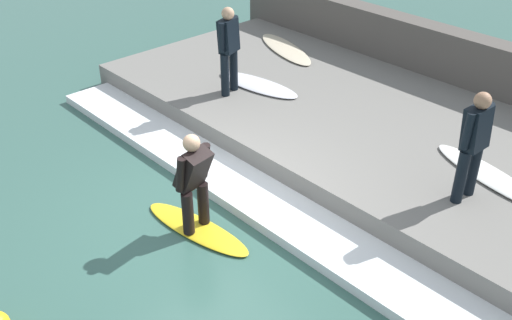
{
  "coord_description": "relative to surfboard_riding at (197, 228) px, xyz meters",
  "views": [
    {
      "loc": [
        -4.19,
        -5.33,
        5.15
      ],
      "look_at": [
        0.74,
        0.0,
        0.7
      ],
      "focal_mm": 42.0,
      "sensor_mm": 36.0,
      "label": 1
    }
  ],
  "objects": [
    {
      "name": "surfboard_riding",
      "position": [
        0.0,
        0.0,
        0.0
      ],
      "size": [
        0.72,
        1.87,
        0.06
      ],
      "color": "yellow",
      "rests_on": "ground_plane"
    },
    {
      "name": "concrete_ledge",
      "position": [
        3.73,
        -0.03,
        0.2
      ],
      "size": [
        4.4,
        10.37,
        0.45
      ],
      "primitive_type": "cube",
      "color": "slate",
      "rests_on": "ground_plane"
    },
    {
      "name": "ground_plane",
      "position": [
        0.34,
        -0.03,
        -0.03
      ],
      "size": [
        28.0,
        28.0,
        0.0
      ],
      "primitive_type": "plane",
      "color": "#386056"
    },
    {
      "name": "surfer_riding",
      "position": [
        -0.0,
        0.0,
        0.83
      ],
      "size": [
        0.55,
        0.49,
        1.44
      ],
      "color": "black",
      "rests_on": "surfboard_riding"
    },
    {
      "name": "surfer_waiting_near",
      "position": [
        2.63,
        2.36,
        1.32
      ],
      "size": [
        0.53,
        0.36,
        1.59
      ],
      "color": "black",
      "rests_on": "concrete_ledge"
    },
    {
      "name": "surfboard_waiting_far",
      "position": [
        3.5,
        -2.35,
        0.45
      ],
      "size": [
        0.96,
        2.04,
        0.06
      ],
      "color": "white",
      "rests_on": "concrete_ledge"
    },
    {
      "name": "wave_foam_crest",
      "position": [
        1.07,
        -0.03,
        0.04
      ],
      "size": [
        0.93,
        9.86,
        0.15
      ],
      "primitive_type": "cube",
      "color": "white",
      "rests_on": "ground_plane"
    },
    {
      "name": "surfboard_waiting_near",
      "position": [
        3.2,
        2.21,
        0.45
      ],
      "size": [
        0.82,
        1.88,
        0.06
      ],
      "color": "silver",
      "rests_on": "concrete_ledge"
    },
    {
      "name": "surfer_waiting_far",
      "position": [
        2.76,
        -2.35,
        1.3
      ],
      "size": [
        0.54,
        0.27,
        1.57
      ],
      "color": "black",
      "rests_on": "concrete_ledge"
    },
    {
      "name": "back_wall",
      "position": [
        6.18,
        -0.03,
        0.66
      ],
      "size": [
        0.5,
        10.89,
        1.38
      ],
      "primitive_type": "cube",
      "color": "#544F49",
      "rests_on": "ground_plane"
    },
    {
      "name": "surfboard_spare",
      "position": [
        4.9,
        3.16,
        0.45
      ],
      "size": [
        1.19,
        2.11,
        0.06
      ],
      "color": "beige",
      "rests_on": "concrete_ledge"
    }
  ]
}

